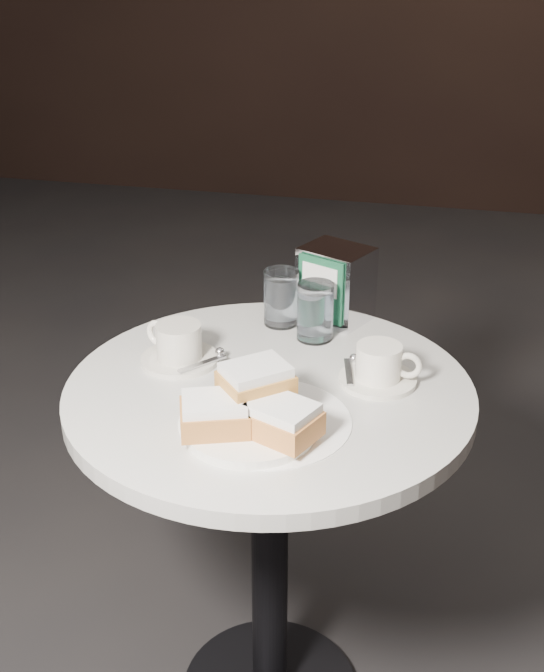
{
  "coord_description": "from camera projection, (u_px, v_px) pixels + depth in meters",
  "views": [
    {
      "loc": [
        0.29,
        -1.22,
        1.46
      ],
      "look_at": [
        0.0,
        0.02,
        0.83
      ],
      "focal_mm": 45.0,
      "sensor_mm": 36.0,
      "label": 1
    }
  ],
  "objects": [
    {
      "name": "cafe_table",
      "position": [
        270.0,
        481.0,
        1.52
      ],
      "size": [
        0.7,
        0.7,
        0.74
      ],
      "color": "black",
      "rests_on": "ground"
    },
    {
      "name": "sugar_spill",
      "position": [
        265.0,
        421.0,
        1.33
      ],
      "size": [
        0.28,
        0.28,
        0.0
      ],
      "primitive_type": "cylinder",
      "rotation": [
        0.0,
        0.0,
        -0.02
      ],
      "color": "white",
      "rests_on": "cafe_table"
    },
    {
      "name": "beignet_plate",
      "position": [
        251.0,
        413.0,
        1.29
      ],
      "size": [
        0.23,
        0.21,
        0.1
      ],
      "rotation": [
        0.0,
        0.0,
        0.03
      ],
      "color": "white",
      "rests_on": "cafe_table"
    },
    {
      "name": "coffee_cup_left",
      "position": [
        179.0,
        346.0,
        1.5
      ],
      "size": [
        0.18,
        0.18,
        0.07
      ],
      "rotation": [
        0.0,
        0.0,
        -0.41
      ],
      "color": "beige",
      "rests_on": "cafe_table"
    },
    {
      "name": "coffee_cup_right",
      "position": [
        379.0,
        367.0,
        1.44
      ],
      "size": [
        0.15,
        0.14,
        0.07
      ],
      "rotation": [
        0.0,
        0.0,
        -0.06
      ],
      "color": "silver",
      "rests_on": "cafe_table"
    },
    {
      "name": "water_glass_left",
      "position": [
        281.0,
        298.0,
        1.64
      ],
      "size": [
        0.07,
        0.07,
        0.11
      ],
      "rotation": [
        0.0,
        0.0,
        -0.02
      ],
      "color": "white",
      "rests_on": "cafe_table"
    },
    {
      "name": "water_glass_right",
      "position": [
        315.0,
        312.0,
        1.58
      ],
      "size": [
        0.07,
        0.07,
        0.11
      ],
      "rotation": [
        0.0,
        0.0,
        -0.06
      ],
      "color": "white",
      "rests_on": "cafe_table"
    },
    {
      "name": "napkin_dispenser",
      "position": [
        336.0,
        284.0,
        1.65
      ],
      "size": [
        0.16,
        0.14,
        0.15
      ],
      "rotation": [
        0.0,
        0.0,
        -0.43
      ],
      "color": "silver",
      "rests_on": "cafe_table"
    }
  ]
}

